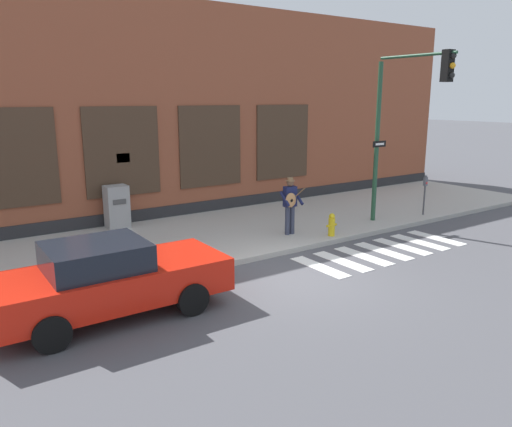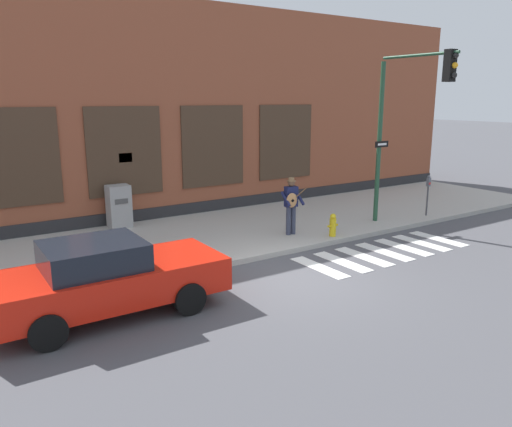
# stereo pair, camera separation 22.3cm
# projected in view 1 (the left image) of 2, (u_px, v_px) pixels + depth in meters

# --- Properties ---
(ground_plane) EXTENTS (160.00, 160.00, 0.00)m
(ground_plane) POSITION_uv_depth(u_px,v_px,m) (296.00, 278.00, 12.02)
(ground_plane) COLOR #4C4C51
(sidewalk) EXTENTS (28.00, 5.44, 0.15)m
(sidewalk) POSITION_uv_depth(u_px,v_px,m) (209.00, 235.00, 15.43)
(sidewalk) COLOR #ADAAA3
(sidewalk) RESTS_ON ground
(building_backdrop) EXTENTS (28.00, 4.06, 7.46)m
(building_backdrop) POSITION_uv_depth(u_px,v_px,m) (144.00, 112.00, 18.39)
(building_backdrop) COLOR brown
(building_backdrop) RESTS_ON ground
(crosswalk) EXTENTS (5.20, 1.90, 0.01)m
(crosswalk) POSITION_uv_depth(u_px,v_px,m) (383.00, 251.00, 14.08)
(crosswalk) COLOR silver
(crosswalk) RESTS_ON ground
(red_car) EXTENTS (4.61, 2.01, 1.53)m
(red_car) POSITION_uv_depth(u_px,v_px,m) (108.00, 279.00, 9.76)
(red_car) COLOR red
(red_car) RESTS_ON ground
(busker) EXTENTS (0.72, 0.58, 1.75)m
(busker) POSITION_uv_depth(u_px,v_px,m) (290.00, 203.00, 15.06)
(busker) COLOR #33384C
(busker) RESTS_ON sidewalk
(traffic_light) EXTENTS (0.60, 2.77, 5.40)m
(traffic_light) POSITION_uv_depth(u_px,v_px,m) (404.00, 110.00, 15.44)
(traffic_light) COLOR #234C33
(traffic_light) RESTS_ON sidewalk
(parking_meter) EXTENTS (0.13, 0.11, 1.44)m
(parking_meter) POSITION_uv_depth(u_px,v_px,m) (425.00, 189.00, 17.65)
(parking_meter) COLOR #47474C
(parking_meter) RESTS_ON sidewalk
(utility_box) EXTENTS (0.70, 0.58, 1.37)m
(utility_box) POSITION_uv_depth(u_px,v_px,m) (117.00, 207.00, 15.93)
(utility_box) COLOR #9E9E9E
(utility_box) RESTS_ON sidewalk
(fire_hydrant) EXTENTS (0.38, 0.20, 0.70)m
(fire_hydrant) POSITION_uv_depth(u_px,v_px,m) (332.00, 225.00, 15.04)
(fire_hydrant) COLOR gold
(fire_hydrant) RESTS_ON sidewalk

